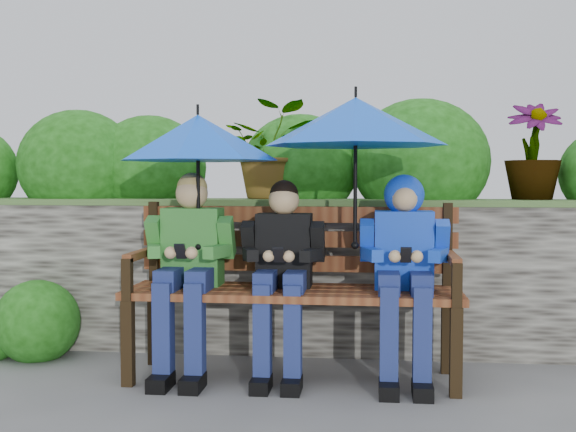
# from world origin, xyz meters

# --- Properties ---
(ground) EXTENTS (60.00, 60.00, 0.00)m
(ground) POSITION_xyz_m (0.00, 0.00, 0.00)
(ground) COLOR #525252
(ground) RESTS_ON ground
(garden_backdrop) EXTENTS (8.00, 2.88, 1.85)m
(garden_backdrop) POSITION_xyz_m (-0.07, 1.60, 0.64)
(garden_backdrop) COLOR #312E29
(garden_backdrop) RESTS_ON ground
(park_bench) EXTENTS (1.94, 0.57, 1.02)m
(park_bench) POSITION_xyz_m (0.03, 0.13, 0.58)
(park_bench) COLOR black
(park_bench) RESTS_ON ground
(boy_left) EXTENTS (0.52, 0.60, 1.20)m
(boy_left) POSITION_xyz_m (-0.58, 0.03, 0.68)
(boy_left) COLOR #2D7726
(boy_left) RESTS_ON ground
(boy_middle) EXTENTS (0.48, 0.56, 1.16)m
(boy_middle) POSITION_xyz_m (-0.03, 0.04, 0.66)
(boy_middle) COLOR black
(boy_middle) RESTS_ON ground
(boy_right) EXTENTS (0.50, 0.61, 1.19)m
(boy_right) POSITION_xyz_m (0.67, 0.05, 0.72)
(boy_right) COLOR #0A32BF
(boy_right) RESTS_ON ground
(umbrella_left) EXTENTS (0.94, 0.94, 0.86)m
(umbrella_left) POSITION_xyz_m (-0.52, 0.05, 1.41)
(umbrella_left) COLOR blue
(umbrella_left) RESTS_ON ground
(umbrella_right) EXTENTS (1.04, 1.04, 0.92)m
(umbrella_right) POSITION_xyz_m (0.39, 0.03, 1.49)
(umbrella_right) COLOR blue
(umbrella_right) RESTS_ON ground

